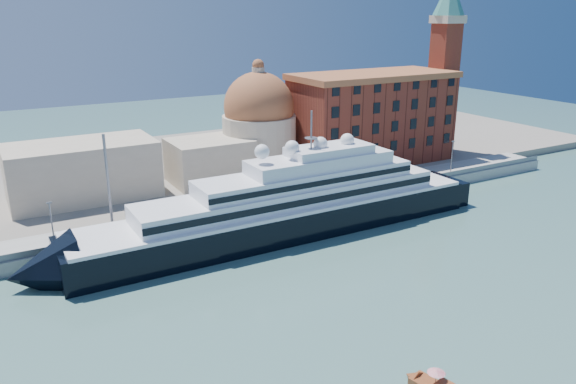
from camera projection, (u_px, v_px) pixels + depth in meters
ground at (306, 297)px, 82.65m from camera, size 400.00×400.00×0.00m
quay at (216, 219)px, 110.33m from camera, size 180.00×10.00×2.50m
land at (154, 171)px, 144.25m from camera, size 260.00×72.00×2.00m
quay_fence at (225, 217)px, 106.05m from camera, size 180.00×0.10×1.20m
superyacht at (271, 214)px, 103.24m from camera, size 89.95×12.47×26.88m
warehouse at (372, 117)px, 145.92m from camera, size 43.00×19.00×23.25m
campanile at (445, 55)px, 152.65m from camera, size 8.40×8.40×47.00m
church at (200, 143)px, 129.95m from camera, size 66.00×18.00×25.50m
lamp_posts at (152, 189)px, 100.26m from camera, size 120.80×2.40×18.00m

